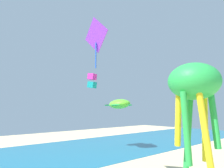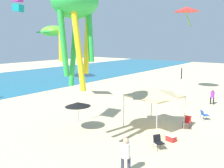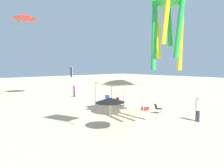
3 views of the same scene
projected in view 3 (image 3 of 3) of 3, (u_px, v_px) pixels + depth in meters
ground at (119, 110)px, 19.47m from camera, size 120.00×120.00×0.10m
canopy_tent at (119, 81)px, 18.45m from camera, size 3.82×3.85×3.01m
beach_umbrella at (110, 100)px, 13.01m from camera, size 1.87×1.88×2.11m
folding_chair_right_of_tent at (158, 108)px, 17.75m from camera, size 0.78×0.81×0.82m
folding_chair_facing_ocean at (107, 98)px, 23.43m from camera, size 0.81×0.81×0.82m
folding_chair_near_cooler at (119, 101)px, 21.30m from camera, size 0.68×0.60×0.82m
cooler_box at (145, 108)px, 18.99m from camera, size 0.54×0.69×0.40m
banner_flag at (72, 81)px, 22.97m from camera, size 0.36×0.06×4.00m
person_by_tent at (198, 107)px, 15.11m from camera, size 0.44×0.44×1.85m
person_near_umbrella at (74, 90)px, 26.96m from camera, size 0.37×0.42×1.58m
kite_delta_red at (24, 16)px, 25.82m from camera, size 3.53×3.53×2.34m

